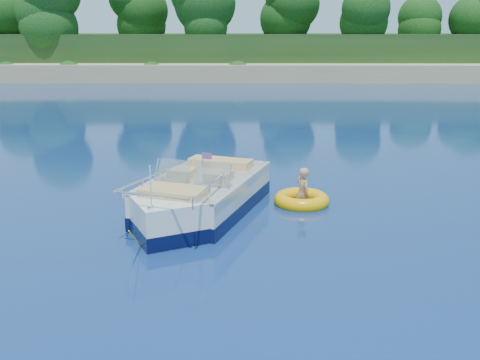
% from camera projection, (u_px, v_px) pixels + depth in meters
% --- Properties ---
extents(ground, '(160.00, 160.00, 0.00)m').
position_uv_depth(ground, '(228.00, 220.00, 12.37)').
color(ground, '#0A1D4C').
rests_on(ground, ground).
extents(shoreline, '(170.00, 59.00, 6.00)m').
position_uv_depth(shoreline, '(244.00, 56.00, 73.55)').
color(shoreline, '#A1845E').
rests_on(shoreline, ground).
extents(treeline, '(150.00, 7.12, 8.19)m').
position_uv_depth(treeline, '(243.00, 17.00, 50.40)').
color(treeline, black).
rests_on(treeline, ground).
extents(motorboat, '(3.26, 5.69, 1.97)m').
position_uv_depth(motorboat, '(199.00, 200.00, 12.62)').
color(motorboat, silver).
rests_on(motorboat, ground).
extents(tow_tube, '(1.82, 1.82, 0.37)m').
position_uv_depth(tow_tube, '(302.00, 200.00, 13.53)').
color(tow_tube, '#FEAC04').
rests_on(tow_tube, ground).
extents(boy, '(0.63, 0.82, 1.46)m').
position_uv_depth(boy, '(302.00, 203.00, 13.62)').
color(boy, tan).
rests_on(boy, ground).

